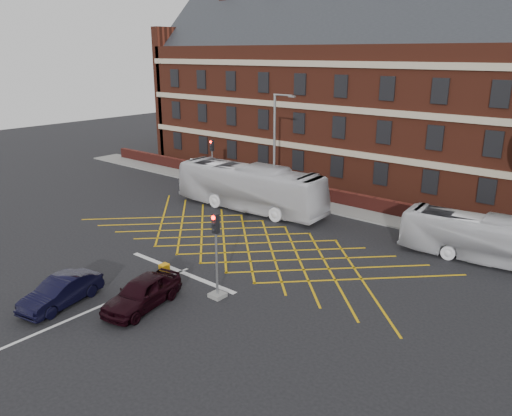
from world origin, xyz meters
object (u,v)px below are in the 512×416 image
Objects in this scene: car_navy at (61,292)px; traffic_light_far at (213,169)px; bus_right at (488,239)px; utility_cabinet at (165,272)px; bus_left at (250,187)px; car_maroon at (142,293)px; direction_signs at (195,167)px; street_lamp at (275,172)px; traffic_light_near at (217,264)px.

car_navy is 21.75m from traffic_light_far.
bus_right is 11.42× the size of utility_cabinet.
bus_right is (16.77, 1.11, -0.37)m from bus_left.
car_maroon is (-10.71, -15.90, -0.60)m from bus_right.
direction_signs reaches higher than utility_cabinet.
car_maroon is (6.05, -14.80, -0.97)m from bus_left.
street_lamp is at bearing 84.05° from bus_right.
direction_signs is (-9.29, 3.14, -0.33)m from bus_left.
traffic_light_far is at bearing 80.51° from bus_right.
traffic_light_near is (5.10, 5.26, 1.09)m from car_navy.
car_navy is at bearing -154.39° from car_maroon.
traffic_light_near is at bearing -44.81° from traffic_light_far.
traffic_light_far is at bearing 135.19° from traffic_light_near.
bus_right is at bearing 47.28° from utility_cabinet.
bus_right is 23.21m from traffic_light_far.
traffic_light_far is (-12.45, 17.29, 1.03)m from car_maroon.
car_maroon is 3.07m from utility_cabinet.
traffic_light_far is 1.94× the size of direction_signs.
street_lamp reaches higher than traffic_light_far.
street_lamp is (-4.54, 15.88, 2.20)m from car_maroon.
utility_cabinet is (-1.55, 2.63, -0.31)m from car_maroon.
traffic_light_near is at bearing 34.38° from car_navy.
bus_right is at bearing 41.33° from car_navy.
traffic_light_near is at bearing -63.20° from street_lamp.
car_navy is 0.48× the size of street_lamp.
traffic_light_far is (-9.35, 19.61, 1.09)m from car_navy.
traffic_light_far is at bearing 103.98° from car_navy.
bus_right is at bearing -3.43° from traffic_light_far.
car_navy is at bearing -85.49° from street_lamp.
bus_left is at bearing -18.67° from direction_signs.
utility_cabinet is (13.80, -15.31, -0.96)m from direction_signs.
bus_right is 15.33m from street_lamp.
car_maroon is at bearing -49.45° from direction_signs.
street_lamp reaches higher than car_navy.
street_lamp reaches higher than bus_left.
direction_signs is at bearing 139.16° from traffic_light_near.
utility_cabinet is (-12.26, -13.28, -0.92)m from bus_right.
traffic_light_near is at bearing -148.97° from bus_left.
street_lamp is (1.52, 1.08, 1.22)m from bus_left.
street_lamp reaches higher than traffic_light_near.
car_navy is 3.87m from car_maroon.
bus_left is 17.40m from car_navy.
bus_right is at bearing 44.85° from car_maroon.
car_navy is 0.96× the size of traffic_light_near.
bus_left reaches higher than car_maroon.
utility_cabinet is (2.99, -13.25, -2.51)m from street_lamp.
street_lamp is at bearing -10.79° from direction_signs.
bus_left is 5.58× the size of direction_signs.
direction_signs is at bearing 109.65° from car_navy.
car_maroon is at bearing -59.48° from utility_cabinet.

